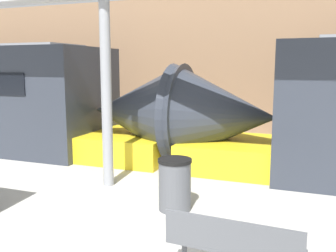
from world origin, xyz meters
The scene contains 4 objects.
station_wall centered at (0.00, 9.43, 2.50)m, with size 56.00×0.20×5.00m, color #937051.
bench_near centered at (1.40, 0.43, 0.51)m, with size 1.64×0.54×0.84m.
trash_bin centered at (-0.03, 2.38, 0.47)m, with size 0.61×0.61×0.94m.
support_column_near centered at (-1.85, 3.21, 1.97)m, with size 0.23×0.23×3.95m, color gray.
Camera 1 is at (2.13, -3.68, 2.56)m, focal length 40.00 mm.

